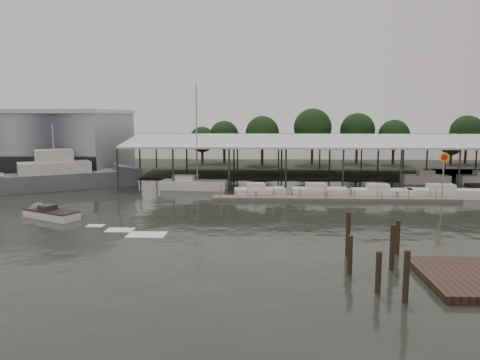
{
  "coord_description": "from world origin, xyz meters",
  "views": [
    {
      "loc": [
        6.31,
        -42.89,
        9.75
      ],
      "look_at": [
        4.21,
        8.63,
        2.5
      ],
      "focal_mm": 35.0,
      "sensor_mm": 36.0,
      "label": 1
    }
  ],
  "objects_px": {
    "white_sailboat": "(193,184)",
    "speedboat_underway": "(48,214)",
    "shell_fuel_sign": "(444,167)",
    "grey_trawler": "(65,176)"
  },
  "relations": [
    {
      "from": "white_sailboat",
      "to": "speedboat_underway",
      "type": "distance_m",
      "value": 20.91
    },
    {
      "from": "shell_fuel_sign",
      "to": "grey_trawler",
      "type": "distance_m",
      "value": 47.16
    },
    {
      "from": "speedboat_underway",
      "to": "white_sailboat",
      "type": "bearing_deg",
      "value": -94.63
    },
    {
      "from": "white_sailboat",
      "to": "speedboat_underway",
      "type": "height_order",
      "value": "white_sailboat"
    },
    {
      "from": "shell_fuel_sign",
      "to": "speedboat_underway",
      "type": "bearing_deg",
      "value": -166.04
    },
    {
      "from": "white_sailboat",
      "to": "speedboat_underway",
      "type": "relative_size",
      "value": 0.85
    },
    {
      "from": "grey_trawler",
      "to": "speedboat_underway",
      "type": "bearing_deg",
      "value": -102.43
    },
    {
      "from": "grey_trawler",
      "to": "speedboat_underway",
      "type": "relative_size",
      "value": 1.18
    },
    {
      "from": "shell_fuel_sign",
      "to": "speedboat_underway",
      "type": "height_order",
      "value": "shell_fuel_sign"
    },
    {
      "from": "shell_fuel_sign",
      "to": "white_sailboat",
      "type": "xyz_separation_m",
      "value": [
        -29.31,
        7.37,
        -3.26
      ]
    }
  ]
}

